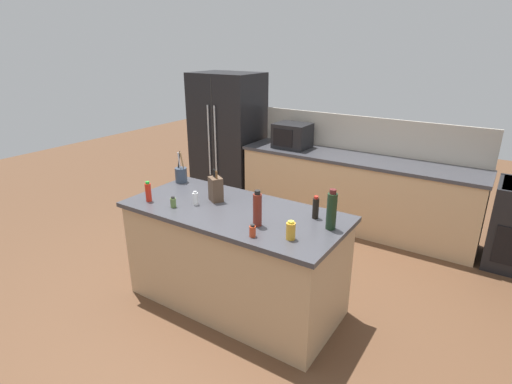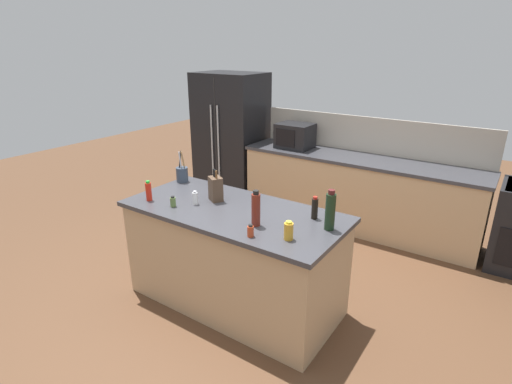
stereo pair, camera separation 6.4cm
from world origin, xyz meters
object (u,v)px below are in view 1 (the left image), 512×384
object	(u,v)px
spice_jar_oregano	(173,202)
vinegar_bottle	(257,209)
soy_sauce_bottle	(316,208)
hot_sauce_bottle	(148,192)
utensil_crock	(181,174)
spice_jar_paprika	(253,231)
salt_shaker	(195,199)
knife_block	(216,189)
microwave	(292,136)
wine_bottle	(332,210)
refrigerator	(228,137)
honey_jar	(291,231)

from	to	relation	value
spice_jar_oregano	vinegar_bottle	bearing A→B (deg)	6.32
soy_sauce_bottle	hot_sauce_bottle	world-z (taller)	soy_sauce_bottle
utensil_crock	spice_jar_paprika	world-z (taller)	utensil_crock
spice_jar_oregano	salt_shaker	xyz separation A→B (m)	(0.13, 0.15, 0.01)
knife_block	salt_shaker	bearing A→B (deg)	-86.12
salt_shaker	hot_sauce_bottle	world-z (taller)	hot_sauce_bottle
knife_block	soy_sauce_bottle	bearing A→B (deg)	39.38
hot_sauce_bottle	vinegar_bottle	bearing A→B (deg)	5.56
spice_jar_paprika	soy_sauce_bottle	bearing A→B (deg)	66.40
soy_sauce_bottle	hot_sauce_bottle	bearing A→B (deg)	-161.19
microwave	hot_sauce_bottle	world-z (taller)	microwave
microwave	wine_bottle	bearing A→B (deg)	-55.00
soy_sauce_bottle	wine_bottle	distance (m)	0.23
utensil_crock	spice_jar_paprika	bearing A→B (deg)	-25.86
knife_block	spice_jar_oregano	bearing A→B (deg)	-92.81
soy_sauce_bottle	spice_jar_oregano	bearing A→B (deg)	-157.64
knife_block	vinegar_bottle	xyz separation A→B (m)	(0.60, -0.23, 0.02)
salt_shaker	wine_bottle	distance (m)	1.21
utensil_crock	salt_shaker	world-z (taller)	utensil_crock
soy_sauce_bottle	salt_shaker	xyz separation A→B (m)	(-1.01, -0.32, -0.03)
spice_jar_paprika	refrigerator	bearing A→B (deg)	130.07
refrigerator	soy_sauce_bottle	xyz separation A→B (m)	(2.42, -2.03, 0.09)
spice_jar_paprika	spice_jar_oregano	bearing A→B (deg)	174.11
wine_bottle	spice_jar_oregano	bearing A→B (deg)	-165.13
vinegar_bottle	hot_sauce_bottle	world-z (taller)	vinegar_bottle
knife_block	spice_jar_paprika	world-z (taller)	knife_block
knife_block	honey_jar	xyz separation A→B (m)	(0.93, -0.30, -0.05)
refrigerator	soy_sauce_bottle	size ratio (longest dim) A/B	9.90
utensil_crock	soy_sauce_bottle	world-z (taller)	utensil_crock
microwave	vinegar_bottle	distance (m)	2.54
soy_sauce_bottle	salt_shaker	distance (m)	1.06
refrigerator	honey_jar	size ratio (longest dim) A/B	13.16
utensil_crock	salt_shaker	distance (m)	0.66
refrigerator	knife_block	size ratio (longest dim) A/B	6.50
microwave	soy_sauce_bottle	size ratio (longest dim) A/B	2.43
spice_jar_oregano	soy_sauce_bottle	size ratio (longest dim) A/B	0.51
spice_jar_oregano	salt_shaker	bearing A→B (deg)	49.71
microwave	knife_block	bearing A→B (deg)	-80.24
refrigerator	hot_sauce_bottle	distance (m)	2.71
spice_jar_oregano	wine_bottle	world-z (taller)	wine_bottle
wine_bottle	utensil_crock	bearing A→B (deg)	173.78
spice_jar_oregano	wine_bottle	size ratio (longest dim) A/B	0.30
utensil_crock	wine_bottle	size ratio (longest dim) A/B	1.00
spice_jar_oregano	wine_bottle	bearing A→B (deg)	14.87
hot_sauce_bottle	soy_sauce_bottle	bearing A→B (deg)	18.81
salt_shaker	spice_jar_paprika	size ratio (longest dim) A/B	1.29
wine_bottle	soy_sauce_bottle	bearing A→B (deg)	147.61
utensil_crock	spice_jar_oregano	distance (m)	0.68
salt_shaker	soy_sauce_bottle	bearing A→B (deg)	17.53
honey_jar	soy_sauce_bottle	bearing A→B (deg)	91.38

